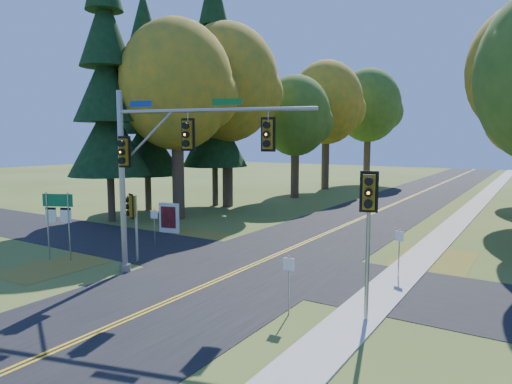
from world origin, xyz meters
The scene contains 25 objects.
ground centered at (0.00, 0.00, 0.00)m, with size 160.00×160.00×0.00m, color #39531D.
road_main centered at (0.00, 0.00, 0.01)m, with size 8.00×160.00×0.02m, color black.
road_cross centered at (0.00, 2.00, 0.01)m, with size 60.00×6.00×0.02m, color black.
centerline_left centered at (-0.10, 0.00, 0.03)m, with size 0.10×160.00×0.01m, color gold.
centerline_right centered at (0.10, 0.00, 0.03)m, with size 0.10×160.00×0.01m, color gold.
sidewalk_east centered at (6.20, 0.00, 0.03)m, with size 1.60×160.00×0.06m, color #9E998E.
leaf_patch_w_near centered at (-6.50, 4.00, 0.01)m, with size 4.00×6.00×0.00m, color brown.
leaf_patch_e centered at (6.80, 6.00, 0.01)m, with size 3.50×8.00×0.00m, color brown.
leaf_patch_w_far centered at (-7.50, -3.00, 0.01)m, with size 3.00×5.00×0.00m, color brown.
tree_w_a centered at (-11.13, 9.38, 9.49)m, with size 8.00×8.00×14.15m.
tree_w_b centered at (-11.72, 16.29, 10.37)m, with size 8.60×8.60×15.38m.
tree_w_c centered at (-9.54, 24.47, 7.94)m, with size 6.80×6.80×11.91m.
tree_w_d centered at (-10.13, 33.18, 9.78)m, with size 8.20×8.20×14.56m.
tree_w_e centered at (-8.92, 44.09, 10.07)m, with size 8.40×8.40×14.97m.
pine_a centered at (-14.50, 6.00, 9.18)m, with size 5.60×5.60×19.48m.
pine_b centered at (-16.00, 11.00, 8.16)m, with size 5.60×5.60×17.31m.
pine_c centered at (-13.00, 16.00, 9.69)m, with size 5.60×5.60×20.56m.
traffic_mast centered at (-2.15, -1.46, 5.02)m, with size 8.31×2.83×7.81m.
east_signal_pole centered at (6.59, -1.86, 3.66)m, with size 0.55×0.65×4.83m.
ped_signal_pole centered at (-5.02, -0.78, 2.43)m, with size 0.49×0.59×3.27m.
route_sign_cluster centered at (-8.34, -2.32, 2.31)m, with size 1.42×0.65×3.28m.
info_kiosk centered at (-8.36, 5.25, 0.92)m, with size 1.34×0.46×1.84m.
reg_sign_e_north centered at (6.12, 3.67, 1.38)m, with size 0.37×0.17×2.02m.
reg_sign_e_south centered at (4.20, -2.53, 1.37)m, with size 0.38×0.07×2.00m.
reg_sign_w centered at (-6.36, 1.99, 1.40)m, with size 0.37×0.18×2.05m.
Camera 1 is at (11.04, -15.36, 5.81)m, focal length 32.00 mm.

